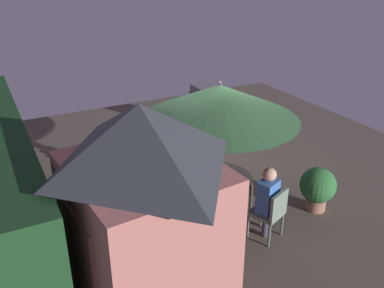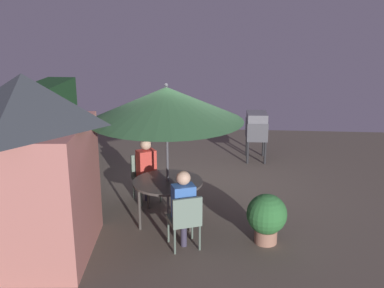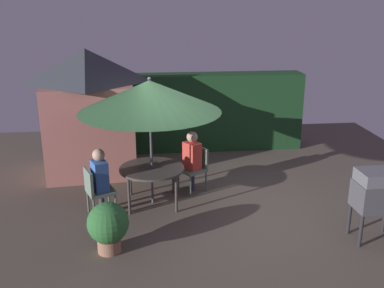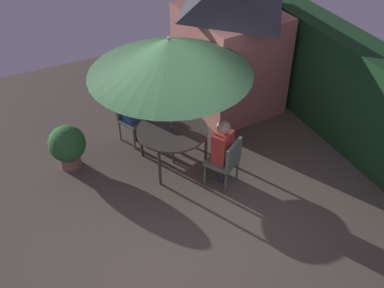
{
  "view_description": "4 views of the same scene",
  "coord_description": "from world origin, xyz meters",
  "views": [
    {
      "loc": [
        -6.35,
        3.58,
        4.21
      ],
      "look_at": [
        -0.29,
        0.39,
        1.1
      ],
      "focal_mm": 38.66,
      "sensor_mm": 36.0,
      "label": 1
    },
    {
      "loc": [
        -8.48,
        -0.74,
        3.62
      ],
      "look_at": [
        -0.23,
        -0.08,
        1.19
      ],
      "focal_mm": 43.04,
      "sensor_mm": 36.0,
      "label": 2
    },
    {
      "loc": [
        -1.09,
        -7.63,
        3.78
      ],
      "look_at": [
        -0.24,
        0.47,
        1.12
      ],
      "focal_mm": 41.91,
      "sensor_mm": 36.0,
      "label": 3
    },
    {
      "loc": [
        4.94,
        -2.22,
        5.48
      ],
      "look_at": [
        -0.2,
        0.26,
        1.0
      ],
      "focal_mm": 44.05,
      "sensor_mm": 36.0,
      "label": 4
    }
  ],
  "objects": [
    {
      "name": "person_in_red",
      "position": [
        -0.2,
        0.81,
        0.78
      ],
      "size": [
        0.39,
        0.42,
        1.26
      ],
      "color": "#CC3D33",
      "rests_on": "ground"
    },
    {
      "name": "hedge_backdrop",
      "position": [
        0.0,
        3.5,
        0.98
      ],
      "size": [
        5.79,
        0.71,
        1.96
      ],
      "color": "#193D1E",
      "rests_on": "ground"
    },
    {
      "name": "patio_table",
      "position": [
        -1.02,
        0.29,
        0.67
      ],
      "size": [
        1.23,
        1.23,
        0.73
      ],
      "color": "#47423D",
      "rests_on": "ground"
    },
    {
      "name": "chair_far_side",
      "position": [
        -2.03,
        -0.11,
        0.52
      ],
      "size": [
        0.6,
        0.6,
        0.9
      ],
      "color": "slate",
      "rests_on": "ground"
    },
    {
      "name": "potted_plant_by_shed",
      "position": [
        -1.73,
        -1.39,
        0.46
      ],
      "size": [
        0.65,
        0.65,
        0.82
      ],
      "color": "#936651",
      "rests_on": "ground"
    },
    {
      "name": "bbq_grill",
      "position": [
        2.53,
        -1.44,
        0.85
      ],
      "size": [
        0.72,
        0.52,
        1.2
      ],
      "color": "#47474C",
      "rests_on": "ground"
    },
    {
      "name": "ground_plane",
      "position": [
        0.0,
        0.0,
        0.0
      ],
      "size": [
        11.0,
        11.0,
        0.0
      ],
      "primitive_type": "plane",
      "color": "brown"
    },
    {
      "name": "garden_shed",
      "position": [
        -2.34,
        2.13,
        1.41
      ],
      "size": [
        2.14,
        1.88,
        2.77
      ],
      "color": "#B26B60",
      "rests_on": "ground"
    },
    {
      "name": "patio_umbrella",
      "position": [
        -1.02,
        0.29,
        2.1
      ],
      "size": [
        2.6,
        2.6,
        2.45
      ],
      "color": "#4C4C51",
      "rests_on": "ground"
    },
    {
      "name": "person_in_blue",
      "position": [
        -1.95,
        -0.08,
        0.78
      ],
      "size": [
        0.35,
        0.4,
        1.26
      ],
      "color": "#3866B2",
      "rests_on": "ground"
    },
    {
      "name": "chair_near_shed",
      "position": [
        -0.13,
        0.86,
        0.52
      ],
      "size": [
        0.64,
        0.64,
        0.9
      ],
      "color": "slate",
      "rests_on": "ground"
    }
  ]
}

